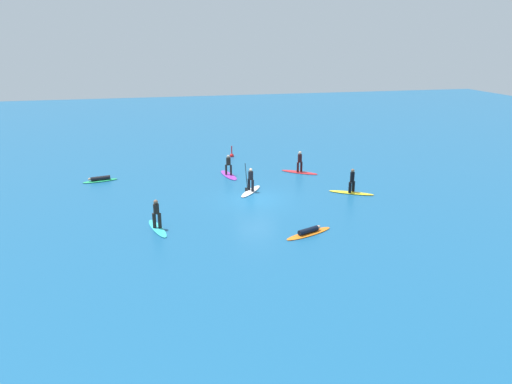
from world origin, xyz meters
TOP-DOWN VIEW (x-y plane):
  - ground_plane at (0.00, 0.00)m, footprint 120.00×120.00m
  - surfer_on_teal_board at (-6.78, -3.96)m, footprint 1.32×3.05m
  - surfer_on_white_board at (-0.02, 1.61)m, footprint 2.26×2.79m
  - surfer_on_yellow_board at (6.87, -0.36)m, footprint 3.01×2.13m
  - surfer_on_orange_board at (1.52, -6.64)m, footprint 3.18×1.82m
  - surfer_on_red_board at (4.97, 5.68)m, footprint 2.89×2.46m
  - surfer_on_green_board at (-10.74, 6.78)m, footprint 2.66×1.18m
  - surfer_on_purple_board at (-0.83, 6.14)m, footprint 1.28×3.15m
  - marker_buoy at (0.55, 12.27)m, footprint 0.39×0.39m

SIDE VIEW (x-z plane):
  - ground_plane at x=0.00m, z-range 0.00..0.00m
  - surfer_on_orange_board at x=1.52m, z-range -0.06..0.32m
  - surfer_on_green_board at x=-10.74m, z-range -0.06..0.35m
  - marker_buoy at x=0.55m, z-range -0.39..0.71m
  - surfer_on_purple_board at x=-0.83m, z-range -0.42..1.27m
  - surfer_on_yellow_board at x=6.87m, z-range -0.47..1.33m
  - surfer_on_white_board at x=-0.02m, z-range -0.62..1.51m
  - surfer_on_red_board at x=4.97m, z-range -0.41..1.38m
  - surfer_on_teal_board at x=-6.78m, z-range -0.41..1.39m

